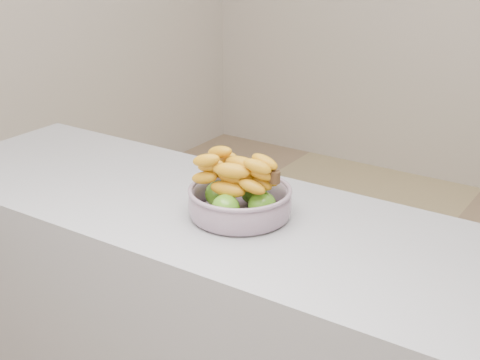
# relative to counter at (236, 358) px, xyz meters

# --- Properties ---
(ground) EXTENTS (4.00, 4.00, 0.00)m
(ground) POSITION_rel_counter_xyz_m (0.00, 0.79, -0.45)
(ground) COLOR tan
(ground) RESTS_ON ground
(counter) EXTENTS (2.00, 0.60, 0.90)m
(counter) POSITION_rel_counter_xyz_m (0.00, 0.00, 0.00)
(counter) COLOR #95969D
(counter) RESTS_ON ground
(fruit_bowl) EXTENTS (0.27, 0.27, 0.16)m
(fruit_bowl) POSITION_rel_counter_xyz_m (0.01, -0.00, 0.50)
(fruit_bowl) COLOR #A1B1C2
(fruit_bowl) RESTS_ON counter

